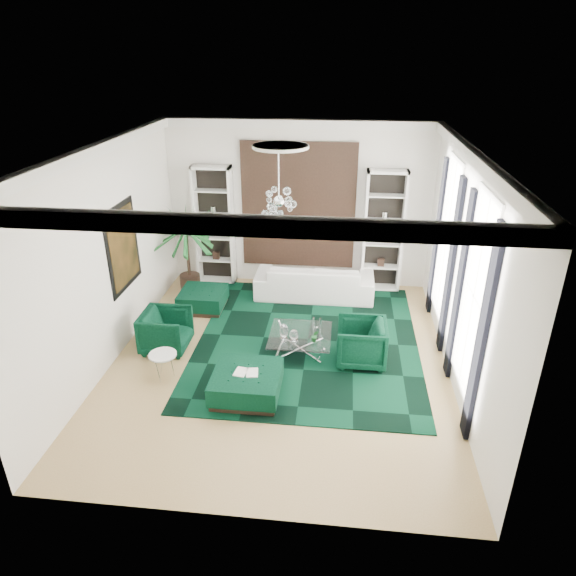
# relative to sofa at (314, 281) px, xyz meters

# --- Properties ---
(floor) EXTENTS (6.00, 7.00, 0.02)m
(floor) POSITION_rel_sofa_xyz_m (-0.45, -2.72, -0.40)
(floor) COLOR tan
(floor) RESTS_ON ground
(ceiling) EXTENTS (6.00, 7.00, 0.02)m
(ceiling) POSITION_rel_sofa_xyz_m (-0.45, -2.72, 3.42)
(ceiling) COLOR white
(ceiling) RESTS_ON ground
(wall_back) EXTENTS (6.00, 0.02, 3.80)m
(wall_back) POSITION_rel_sofa_xyz_m (-0.45, 0.79, 1.51)
(wall_back) COLOR white
(wall_back) RESTS_ON ground
(wall_front) EXTENTS (6.00, 0.02, 3.80)m
(wall_front) POSITION_rel_sofa_xyz_m (-0.45, -6.23, 1.51)
(wall_front) COLOR white
(wall_front) RESTS_ON ground
(wall_left) EXTENTS (0.02, 7.00, 3.80)m
(wall_left) POSITION_rel_sofa_xyz_m (-3.46, -2.72, 1.51)
(wall_left) COLOR white
(wall_left) RESTS_ON ground
(wall_right) EXTENTS (0.02, 7.00, 3.80)m
(wall_right) POSITION_rel_sofa_xyz_m (2.56, -2.72, 1.51)
(wall_right) COLOR white
(wall_right) RESTS_ON ground
(crown_molding) EXTENTS (6.00, 7.00, 0.18)m
(crown_molding) POSITION_rel_sofa_xyz_m (-0.45, -2.72, 3.31)
(crown_molding) COLOR white
(crown_molding) RESTS_ON ceiling
(ceiling_medallion) EXTENTS (0.90, 0.90, 0.05)m
(ceiling_medallion) POSITION_rel_sofa_xyz_m (-0.45, -2.42, 3.38)
(ceiling_medallion) COLOR white
(ceiling_medallion) RESTS_ON ceiling
(tapestry) EXTENTS (2.50, 0.06, 2.80)m
(tapestry) POSITION_rel_sofa_xyz_m (-0.45, 0.74, 1.51)
(tapestry) COLOR black
(tapestry) RESTS_ON wall_back
(shelving_left) EXTENTS (0.90, 0.38, 2.80)m
(shelving_left) POSITION_rel_sofa_xyz_m (-2.40, 0.59, 1.01)
(shelving_left) COLOR white
(shelving_left) RESTS_ON floor
(shelving_right) EXTENTS (0.90, 0.38, 2.80)m
(shelving_right) POSITION_rel_sofa_xyz_m (1.50, 0.59, 1.01)
(shelving_right) COLOR white
(shelving_right) RESTS_ON floor
(painting) EXTENTS (0.04, 1.30, 1.60)m
(painting) POSITION_rel_sofa_xyz_m (-3.42, -2.12, 1.46)
(painting) COLOR black
(painting) RESTS_ON wall_left
(window_near) EXTENTS (0.03, 1.10, 2.90)m
(window_near) POSITION_rel_sofa_xyz_m (2.54, -3.62, 1.51)
(window_near) COLOR white
(window_near) RESTS_ON wall_right
(curtain_near_a) EXTENTS (0.07, 0.30, 3.25)m
(curtain_near_a) POSITION_rel_sofa_xyz_m (2.50, -4.40, 1.26)
(curtain_near_a) COLOR black
(curtain_near_a) RESTS_ON floor
(curtain_near_b) EXTENTS (0.07, 0.30, 3.25)m
(curtain_near_b) POSITION_rel_sofa_xyz_m (2.50, -2.84, 1.26)
(curtain_near_b) COLOR black
(curtain_near_b) RESTS_ON floor
(window_far) EXTENTS (0.03, 1.10, 2.90)m
(window_far) POSITION_rel_sofa_xyz_m (2.54, -1.22, 1.51)
(window_far) COLOR white
(window_far) RESTS_ON wall_right
(curtain_far_a) EXTENTS (0.07, 0.30, 3.25)m
(curtain_far_a) POSITION_rel_sofa_xyz_m (2.50, -2.00, 1.26)
(curtain_far_a) COLOR black
(curtain_far_a) RESTS_ON floor
(curtain_far_b) EXTENTS (0.07, 0.30, 3.25)m
(curtain_far_b) POSITION_rel_sofa_xyz_m (2.50, -0.44, 1.26)
(curtain_far_b) COLOR black
(curtain_far_b) RESTS_ON floor
(rug) EXTENTS (4.20, 5.00, 0.02)m
(rug) POSITION_rel_sofa_xyz_m (0.01, -1.99, -0.38)
(rug) COLOR black
(rug) RESTS_ON floor
(sofa) EXTENTS (2.66, 1.04, 0.78)m
(sofa) POSITION_rel_sofa_xyz_m (0.00, 0.00, 0.00)
(sofa) COLOR white
(sofa) RESTS_ON floor
(armchair_left) EXTENTS (0.86, 0.83, 0.78)m
(armchair_left) POSITION_rel_sofa_xyz_m (-2.61, -2.58, 0.00)
(armchair_left) COLOR black
(armchair_left) RESTS_ON floor
(armchair_right) EXTENTS (0.88, 0.86, 0.80)m
(armchair_right) POSITION_rel_sofa_xyz_m (1.00, -2.62, 0.01)
(armchair_right) COLOR black
(armchair_right) RESTS_ON floor
(coffee_table) EXTENTS (1.13, 1.13, 0.39)m
(coffee_table) POSITION_rel_sofa_xyz_m (-0.11, -2.43, -0.19)
(coffee_table) COLOR white
(coffee_table) RESTS_ON floor
(ottoman_side) EXTENTS (0.95, 0.95, 0.42)m
(ottoman_side) POSITION_rel_sofa_xyz_m (-2.36, -0.88, -0.18)
(ottoman_side) COLOR black
(ottoman_side) RESTS_ON floor
(ottoman_front) EXTENTS (1.09, 1.09, 0.44)m
(ottoman_front) POSITION_rel_sofa_xyz_m (-0.85, -3.82, -0.17)
(ottoman_front) COLOR black
(ottoman_front) RESTS_ON floor
(book) EXTENTS (0.39, 0.26, 0.03)m
(book) POSITION_rel_sofa_xyz_m (-0.85, -3.82, 0.06)
(book) COLOR white
(book) RESTS_ON ottoman_front
(side_table) EXTENTS (0.47, 0.47, 0.46)m
(side_table) POSITION_rel_sofa_xyz_m (-2.36, -3.49, -0.16)
(side_table) COLOR white
(side_table) RESTS_ON floor
(palm) EXTENTS (1.59, 1.59, 2.54)m
(palm) POSITION_rel_sofa_xyz_m (-2.88, -0.08, 0.88)
(palm) COLOR #195E26
(palm) RESTS_ON floor
(chandelier) EXTENTS (0.75, 0.75, 0.67)m
(chandelier) POSITION_rel_sofa_xyz_m (-0.50, -2.30, 2.46)
(chandelier) COLOR white
(chandelier) RESTS_ON ceiling
(table_plant) EXTENTS (0.13, 0.11, 0.24)m
(table_plant) POSITION_rel_sofa_xyz_m (0.18, -2.67, 0.12)
(table_plant) COLOR #195E26
(table_plant) RESTS_ON coffee_table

